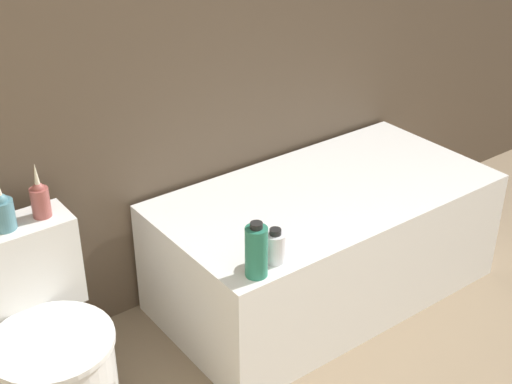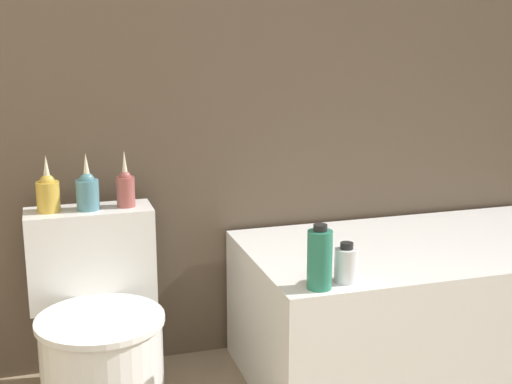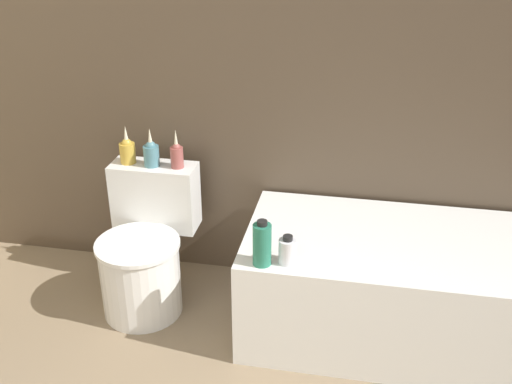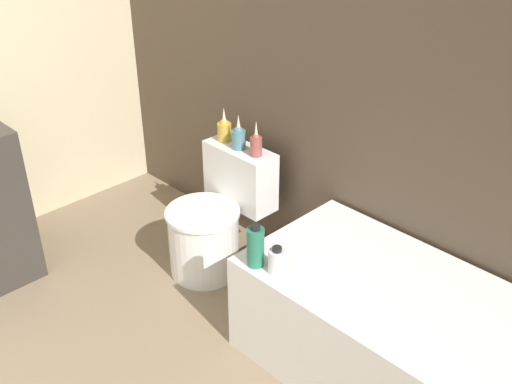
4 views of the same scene
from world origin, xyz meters
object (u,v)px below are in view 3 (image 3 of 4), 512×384
shampoo_bottle_tall (262,244)px  shampoo_bottle_short (287,251)px  vase_silver (151,153)px  vase_gold (127,150)px  bathtub (399,286)px  vase_bronze (177,155)px  toilet (145,252)px

shampoo_bottle_tall → shampoo_bottle_short: shampoo_bottle_tall is taller
vase_silver → vase_gold: bearing=174.4°
bathtub → vase_bronze: vase_bronze is taller
toilet → vase_gold: bearing=122.5°
bathtub → toilet: toilet is taller
bathtub → vase_gold: (-1.39, 0.22, 0.49)m
vase_gold → shampoo_bottle_tall: (0.79, -0.53, -0.15)m
toilet → shampoo_bottle_tall: (0.66, -0.32, 0.31)m
bathtub → toilet: 1.26m
toilet → vase_bronze: 0.52m
vase_gold → shampoo_bottle_short: bearing=-29.4°
bathtub → shampoo_bottle_short: size_ratio=11.06×
shampoo_bottle_short → toilet: bearing=158.7°
bathtub → vase_bronze: bearing=169.4°
vase_silver → shampoo_bottle_tall: bearing=-38.2°
vase_bronze → vase_gold: bearing=178.2°
toilet → vase_silver: vase_silver is taller
vase_silver → shampoo_bottle_short: size_ratio=1.54×
bathtub → vase_silver: bearing=170.7°
bathtub → toilet: bearing=179.4°
shampoo_bottle_tall → toilet: bearing=153.7°
bathtub → shampoo_bottle_tall: bearing=-152.7°
vase_bronze → shampoo_bottle_tall: size_ratio=0.98×
toilet → shampoo_bottle_short: size_ratio=5.27×
toilet → vase_gold: size_ratio=3.45×
bathtub → shampoo_bottle_tall: shampoo_bottle_tall is taller
vase_silver → toilet: bearing=-90.0°
vase_silver → shampoo_bottle_short: bearing=-32.8°
bathtub → vase_silver: 1.37m
vase_silver → shampoo_bottle_short: vase_silver is taller
vase_bronze → shampoo_bottle_short: 0.82m
bathtub → vase_bronze: (-1.13, 0.21, 0.49)m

